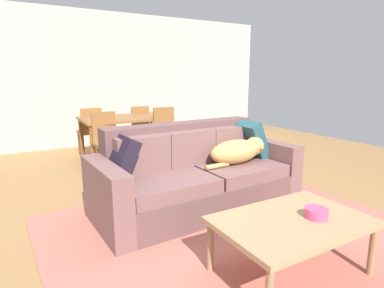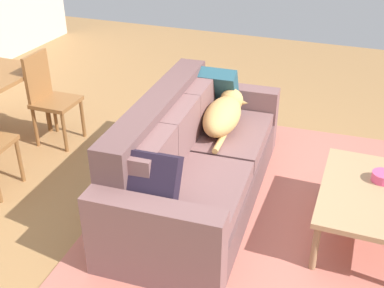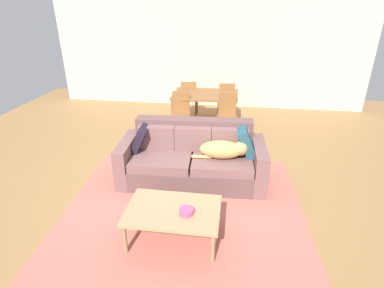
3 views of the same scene
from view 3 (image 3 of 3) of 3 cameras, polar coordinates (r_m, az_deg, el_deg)
The scene contains 14 objects.
ground_plane at distance 4.91m, azimuth -1.85°, elevation -6.80°, with size 10.00×10.00×0.00m, color #9D7143.
back_partition at distance 8.23m, azimuth 3.01°, elevation 16.37°, with size 8.00×0.12×2.70m, color beige.
area_rug at distance 4.29m, azimuth -1.51°, elevation -12.04°, with size 3.20×3.00×0.01m, color #B86658.
couch at distance 4.81m, azimuth 0.08°, elevation -2.77°, with size 2.26×1.06×0.90m.
dog_on_left_cushion at distance 4.56m, azimuth 6.02°, elevation -1.00°, with size 0.82×0.34×0.28m.
throw_pillow_by_left_arm at distance 4.86m, azimuth -9.56°, elevation 1.15°, with size 0.12×0.43×0.43m, color black.
throw_pillow_by_right_arm at distance 4.73m, azimuth 10.11°, elevation 0.54°, with size 0.14×0.45×0.45m, color #244C59.
coffee_table at distance 3.63m, azimuth -3.52°, elevation -12.52°, with size 1.08×0.72×0.43m.
bowl_on_coffee_table at distance 3.50m, azimuth -1.04°, elevation -12.38°, with size 0.16×0.16×0.07m, color #EA4C7F.
dining_table at distance 6.83m, azimuth 2.51°, elevation 8.82°, with size 1.41×0.95×0.75m.
dining_chair_near_left at distance 6.41m, azimuth -2.11°, elevation 6.06°, with size 0.43×0.43×0.90m.
dining_chair_near_right at distance 6.28m, azimuth 6.46°, elevation 5.56°, with size 0.41×0.41×0.93m.
dining_chair_far_left at distance 7.48m, azimuth -0.52°, elevation 8.75°, with size 0.41×0.41×0.88m.
dining_chair_far_right at distance 7.41m, azimuth 6.38°, elevation 8.46°, with size 0.44×0.44×0.87m.
Camera 3 is at (0.75, -4.10, 2.59)m, focal length 28.74 mm.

